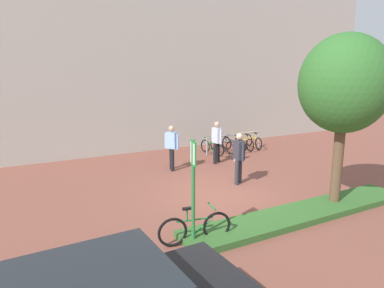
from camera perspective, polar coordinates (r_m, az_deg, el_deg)
The scene contains 11 objects.
ground_plane at distance 10.93m, azimuth 5.25°, elevation -8.01°, with size 60.00×60.00×0.00m, color brown.
building_facade at distance 16.76m, azimuth -8.63°, elevation 16.16°, with size 28.00×1.20×10.00m, color #B2ADA3.
planter_strip at distance 9.66m, azimuth 17.95°, elevation -10.79°, with size 7.00×1.10×0.16m, color #336028.
tree_sidewalk at distance 10.00m, azimuth 23.87°, elevation 8.95°, with size 2.37×2.37×4.70m.
parking_sign_post at distance 7.23m, azimuth 0.20°, elevation -5.60°, with size 0.11×0.36×2.34m.
bike_at_sign at distance 7.77m, azimuth 0.53°, elevation -13.73°, with size 1.66×0.46×0.86m.
bike_rack_cluster at distance 16.51m, azimuth 6.92°, elevation 0.03°, with size 3.20×1.70×0.83m.
bollard_steel at distance 14.61m, azimuth 7.24°, elevation -1.11°, with size 0.16×0.16×0.90m, color #ADADB2.
person_suited_navy at distance 11.59m, azimuth 7.74°, elevation -1.84°, with size 0.38×0.61×1.72m.
person_shirt_blue at distance 13.11m, azimuth -3.38°, elevation -0.15°, with size 0.42×0.52×1.72m.
person_shirt_white at distance 14.16m, azimuth 4.12°, elevation 0.75°, with size 0.43×0.61×1.72m.
Camera 1 is at (-5.74, -8.53, 3.70)m, focal length 32.30 mm.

